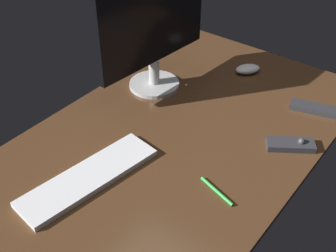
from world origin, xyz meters
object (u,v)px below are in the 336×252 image
(media_remote, at_px, (291,144))
(pen, at_px, (217,191))
(tv_remote, at_px, (314,108))
(computer_mouse, at_px, (248,69))
(keyboard, at_px, (89,177))
(monitor, at_px, (153,25))

(media_remote, distance_m, pen, 0.33)
(media_remote, distance_m, tv_remote, 0.24)
(computer_mouse, xyz_separation_m, media_remote, (-0.33, -0.34, -0.01))
(keyboard, distance_m, media_remote, 0.65)
(monitor, height_order, keyboard, monitor)
(monitor, bearing_deg, keyboard, -156.48)
(keyboard, relative_size, pen, 3.28)
(computer_mouse, bearing_deg, monitor, 178.77)
(media_remote, bearing_deg, keyboard, -163.37)
(pen, bearing_deg, media_remote, -87.93)
(monitor, relative_size, keyboard, 1.15)
(keyboard, xyz_separation_m, media_remote, (0.50, -0.41, 0.00))
(media_remote, xyz_separation_m, tv_remote, (0.24, 0.02, -0.00))
(monitor, relative_size, tv_remote, 3.08)
(keyboard, bearing_deg, media_remote, -31.30)
(pen, bearing_deg, monitor, -17.43)
(tv_remote, bearing_deg, keyboard, -132.89)
(pen, bearing_deg, computer_mouse, -51.35)
(keyboard, height_order, pen, keyboard)
(monitor, distance_m, computer_mouse, 0.45)
(monitor, distance_m, tv_remote, 0.64)
(keyboard, relative_size, media_remote, 2.74)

